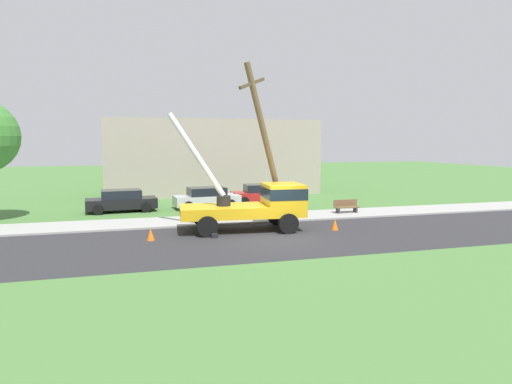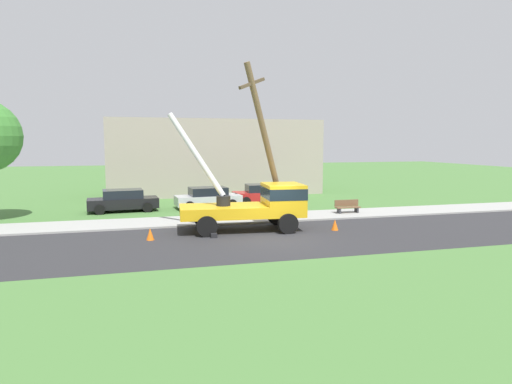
% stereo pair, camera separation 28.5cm
% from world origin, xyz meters
% --- Properties ---
extents(ground_plane, '(120.00, 120.00, 0.00)m').
position_xyz_m(ground_plane, '(0.00, 12.00, 0.00)').
color(ground_plane, '#477538').
extents(road_asphalt, '(80.00, 7.69, 0.01)m').
position_xyz_m(road_asphalt, '(0.00, 0.00, 0.00)').
color(road_asphalt, '#2B2B2D').
rests_on(road_asphalt, ground).
extents(sidewalk_strip, '(80.00, 3.10, 0.10)m').
position_xyz_m(sidewalk_strip, '(0.00, 5.40, 0.05)').
color(sidewalk_strip, '#9E9E99').
rests_on(sidewalk_strip, ground).
extents(utility_truck, '(6.74, 3.26, 5.98)m').
position_xyz_m(utility_truck, '(-0.21, 2.19, 1.41)').
color(utility_truck, gold).
rests_on(utility_truck, ground).
extents(leaning_utility_pole, '(3.33, 2.03, 8.58)m').
position_xyz_m(leaning_utility_pole, '(0.62, 3.49, 4.39)').
color(leaning_utility_pole, brown).
rests_on(leaning_utility_pole, ground).
extents(traffic_cone_ahead, '(0.36, 0.36, 0.56)m').
position_xyz_m(traffic_cone_ahead, '(3.54, 1.06, 0.28)').
color(traffic_cone_ahead, orange).
rests_on(traffic_cone_ahead, ground).
extents(traffic_cone_behind, '(0.36, 0.36, 0.56)m').
position_xyz_m(traffic_cone_behind, '(-5.63, 1.18, 0.28)').
color(traffic_cone_behind, orange).
rests_on(traffic_cone_behind, ground).
extents(parked_sedan_black, '(4.53, 2.25, 1.42)m').
position_xyz_m(parked_sedan_black, '(-7.06, 10.37, 0.71)').
color(parked_sedan_black, black).
rests_on(parked_sedan_black, ground).
extents(parked_sedan_silver, '(4.54, 2.26, 1.42)m').
position_xyz_m(parked_sedan_silver, '(-1.48, 10.44, 0.71)').
color(parked_sedan_silver, '#B7B7BF').
rests_on(parked_sedan_silver, ground).
extents(parked_sedan_red, '(4.49, 2.17, 1.42)m').
position_xyz_m(parked_sedan_red, '(2.76, 11.54, 0.71)').
color(parked_sedan_red, '#B21E1E').
rests_on(parked_sedan_red, ground).
extents(park_bench, '(1.60, 0.45, 0.90)m').
position_xyz_m(park_bench, '(6.46, 5.46, 0.46)').
color(park_bench, brown).
rests_on(park_bench, ground).
extents(lowrise_building_backdrop, '(18.00, 6.00, 6.40)m').
position_xyz_m(lowrise_building_backdrop, '(0.53, 19.23, 3.20)').
color(lowrise_building_backdrop, '#A5998C').
rests_on(lowrise_building_backdrop, ground).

